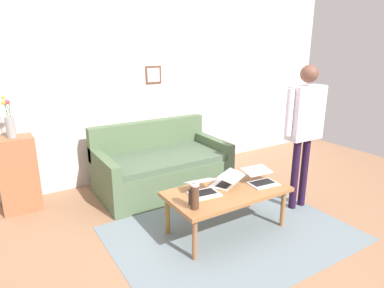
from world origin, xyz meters
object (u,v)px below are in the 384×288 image
at_px(coffee_table, 227,194).
at_px(laptop_right, 203,189).
at_px(french_press, 195,196).
at_px(laptop_center, 227,181).
at_px(side_shelf, 18,174).
at_px(couch, 161,167).
at_px(flower_vase, 10,124).
at_px(person_standing, 305,120).
at_px(laptop_left, 261,179).

height_order(coffee_table, laptop_right, laptop_right).
xyz_separation_m(coffee_table, french_press, (0.50, 0.17, 0.17)).
bearing_deg(laptop_center, side_shelf, -39.65).
bearing_deg(laptop_right, laptop_center, -171.46).
distance_m(couch, coffee_table, 1.33).
bearing_deg(french_press, coffee_table, -161.77).
distance_m(couch, laptop_center, 1.24).
bearing_deg(flower_vase, side_shelf, -121.17).
relative_size(couch, laptop_center, 4.00).
xyz_separation_m(coffee_table, person_standing, (-1.06, 0.03, 0.67)).
bearing_deg(laptop_center, laptop_left, 155.12).
xyz_separation_m(laptop_right, side_shelf, (1.53, -1.60, -0.06)).
xyz_separation_m(couch, french_press, (0.41, 1.49, 0.28)).
height_order(laptop_left, side_shelf, side_shelf).
bearing_deg(french_press, couch, -105.24).
xyz_separation_m(laptop_left, laptop_center, (0.34, -0.16, -0.00)).
xyz_separation_m(laptop_right, person_standing, (-1.32, 0.09, 0.58)).
distance_m(coffee_table, french_press, 0.56).
height_order(laptop_center, flower_vase, flower_vase).
height_order(laptop_right, side_shelf, side_shelf).
relative_size(couch, flower_vase, 3.60).
distance_m(flower_vase, person_standing, 3.32).
height_order(laptop_right, french_press, french_press).
relative_size(coffee_table, side_shelf, 1.42).
height_order(couch, french_press, couch).
bearing_deg(side_shelf, laptop_center, 140.35).
height_order(laptop_center, laptop_right, laptop_right).
bearing_deg(laptop_left, laptop_center, -24.88).
height_order(flower_vase, person_standing, person_standing).
bearing_deg(person_standing, french_press, 4.97).
bearing_deg(flower_vase, person_standing, 149.36).
distance_m(couch, side_shelf, 1.73).
xyz_separation_m(french_press, side_shelf, (1.29, -1.83, -0.14)).
distance_m(laptop_right, side_shelf, 2.22).
relative_size(laptop_left, flower_vase, 0.77).
bearing_deg(laptop_center, flower_vase, -39.59).
distance_m(laptop_left, person_standing, 0.86).
distance_m(coffee_table, person_standing, 1.26).
bearing_deg(flower_vase, couch, 168.70).
height_order(coffee_table, laptop_center, laptop_center).
height_order(laptop_left, french_press, french_press).
height_order(coffee_table, person_standing, person_standing).
xyz_separation_m(couch, person_standing, (-1.16, 1.35, 0.78)).
bearing_deg(side_shelf, person_standing, 149.32).
height_order(coffee_table, laptop_left, laptop_left).
height_order(laptop_left, laptop_right, laptop_right).
xyz_separation_m(couch, laptop_left, (-0.52, 1.37, 0.20)).
bearing_deg(french_press, person_standing, -175.03).
bearing_deg(laptop_right, person_standing, 176.15).
xyz_separation_m(couch, flower_vase, (1.69, -0.34, 0.75)).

